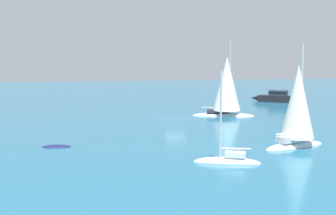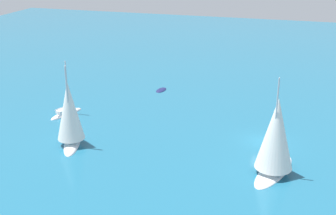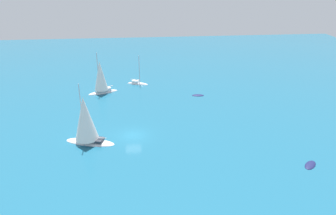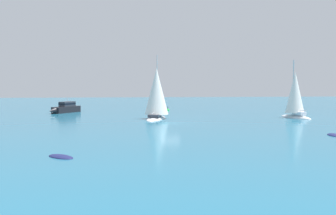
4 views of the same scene
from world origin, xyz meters
The scene contains 5 objects.
ground_plane centered at (0.00, 0.00, 0.00)m, with size 160.00×160.00×0.00m, color #1E607F.
rib centered at (-13.75, -16.19, 0.00)m, with size 2.64×1.48×0.38m.
ketch centered at (-1.07, -24.78, 0.15)m, with size 5.09×2.73×7.25m.
ketch_1 centered at (6.90, 1.46, 3.52)m, with size 8.16×4.49×9.94m.
yacht centered at (6.66, -19.83, 3.27)m, with size 6.59×3.82×9.38m.
Camera 2 is at (46.54, 3.04, 21.10)m, focal length 48.85 mm.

